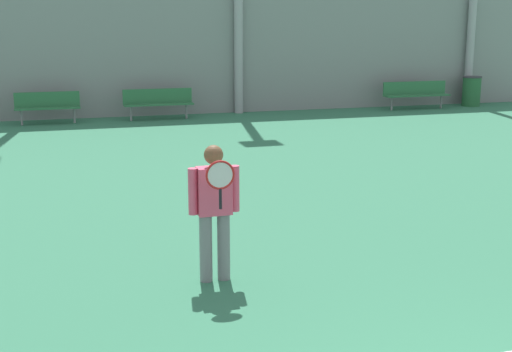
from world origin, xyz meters
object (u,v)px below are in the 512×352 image
bench_by_gate (47,104)px  bench_courtside_near (416,92)px  trash_bin (471,91)px  bench_adjacent_court (158,101)px  tennis_player (214,205)px

bench_by_gate → bench_courtside_near: bearing=0.0°
bench_by_gate → trash_bin: 13.13m
bench_courtside_near → bench_by_gate: bearing=-180.0°
bench_courtside_near → bench_adjacent_court: size_ratio=1.10×
bench_courtside_near → trash_bin: trash_bin is taller
bench_adjacent_court → bench_by_gate: bearing=-180.0°
tennis_player → bench_by_gate: bearing=96.9°
trash_bin → bench_courtside_near: bearing=-175.9°
tennis_player → trash_bin: bearing=47.4°
bench_courtside_near → bench_by_gate: (-11.05, -0.00, -0.00)m
tennis_player → bench_adjacent_court: (1.28, 12.64, -0.34)m
bench_adjacent_court → bench_by_gate: size_ratio=1.14×
tennis_player → trash_bin: (11.41, 12.79, -0.39)m
tennis_player → bench_by_gate: 12.76m
bench_by_gate → trash_bin: bearing=0.6°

